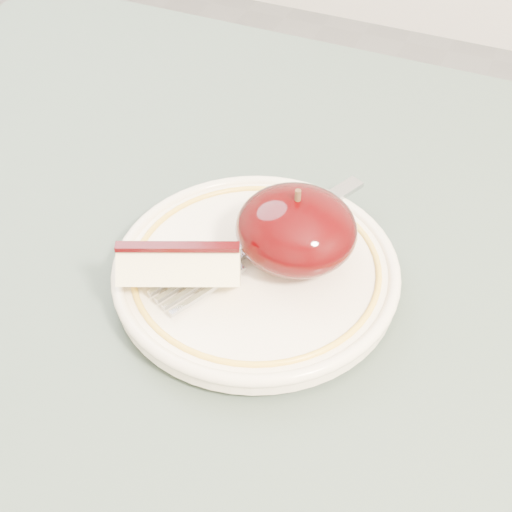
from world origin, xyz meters
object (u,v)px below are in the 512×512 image
at_px(table, 205,465).
at_px(fork, 262,241).
at_px(apple_half, 296,229).
at_px(plate, 256,270).

height_order(table, fork, fork).
relative_size(table, apple_half, 10.83).
height_order(apple_half, fork, apple_half).
xyz_separation_m(table, plate, (-0.00, 0.10, 0.10)).
xyz_separation_m(plate, apple_half, (0.02, 0.02, 0.03)).
relative_size(apple_half, fork, 0.46).
bearing_deg(apple_half, table, -98.00).
distance_m(table, fork, 0.16).
bearing_deg(apple_half, fork, 179.02).
distance_m(table, plate, 0.14).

